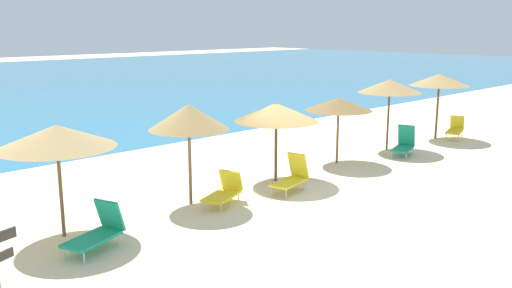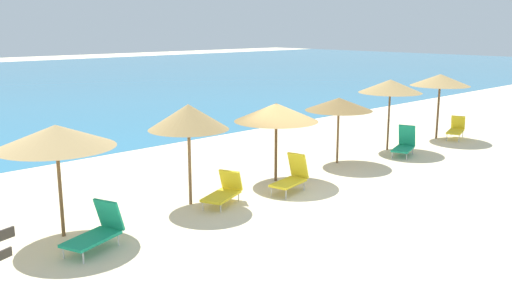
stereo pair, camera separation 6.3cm
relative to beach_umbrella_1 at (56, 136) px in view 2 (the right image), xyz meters
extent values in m
plane|color=beige|center=(6.98, -1.02, -2.42)|extent=(160.00, 160.00, 0.00)
cylinder|color=brown|center=(0.00, 0.00, -1.27)|extent=(0.08, 0.08, 2.31)
cone|color=tan|center=(0.00, 0.00, 0.01)|extent=(2.69, 2.69, 0.53)
cylinder|color=brown|center=(3.64, -0.14, -1.28)|extent=(0.09, 0.09, 2.28)
cone|color=#9E7F4C|center=(3.64, -0.14, 0.06)|extent=(2.21, 2.21, 0.69)
cylinder|color=brown|center=(7.05, -0.12, -1.37)|extent=(0.09, 0.09, 2.10)
cone|color=olive|center=(7.05, -0.12, -0.18)|extent=(2.66, 2.66, 0.57)
cylinder|color=brown|center=(10.37, 0.01, -1.38)|extent=(0.08, 0.08, 2.09)
cone|color=olive|center=(10.37, 0.01, -0.26)|extent=(2.41, 2.41, 0.46)
cylinder|color=brown|center=(13.55, -0.02, -1.19)|extent=(0.08, 0.08, 2.47)
cone|color=#9E7F4C|center=(13.55, -0.02, 0.15)|extent=(2.49, 2.49, 0.52)
cylinder|color=brown|center=(17.10, -0.23, -1.17)|extent=(0.10, 0.10, 2.50)
cone|color=#9E7F4C|center=(17.10, -0.23, 0.18)|extent=(2.55, 2.55, 0.51)
cube|color=#199972|center=(0.05, -1.33, -2.12)|extent=(1.44, 1.06, 0.07)
cube|color=#199972|center=(0.61, -1.13, -1.74)|extent=(0.50, 0.73, 0.74)
cylinder|color=silver|center=(-0.56, -1.25, -2.29)|extent=(0.04, 0.04, 0.27)
cylinder|color=silver|center=(-0.37, -1.79, -2.29)|extent=(0.04, 0.04, 0.27)
cylinder|color=silver|center=(0.46, -0.88, -2.29)|extent=(0.04, 0.04, 0.27)
cylinder|color=silver|center=(0.66, -1.42, -2.29)|extent=(0.04, 0.04, 0.27)
cube|color=yellow|center=(6.36, -1.32, -2.10)|extent=(1.30, 0.82, 0.07)
cube|color=yellow|center=(6.92, -1.21, -1.68)|extent=(0.44, 0.65, 0.81)
cylinder|color=silver|center=(5.81, -1.17, -2.28)|extent=(0.04, 0.04, 0.29)
cylinder|color=silver|center=(5.91, -1.67, -2.28)|extent=(0.04, 0.04, 0.29)
cylinder|color=silver|center=(6.82, -0.97, -2.28)|extent=(0.04, 0.04, 0.29)
cylinder|color=silver|center=(6.92, -1.47, -2.28)|extent=(0.04, 0.04, 0.29)
cube|color=yellow|center=(4.17, -0.84, -2.14)|extent=(1.41, 1.07, 0.07)
cube|color=yellow|center=(4.72, -0.62, -1.83)|extent=(0.49, 0.70, 0.61)
cylinder|color=silver|center=(3.57, -0.78, -2.30)|extent=(0.04, 0.04, 0.24)
cylinder|color=silver|center=(3.78, -1.29, -2.30)|extent=(0.04, 0.04, 0.24)
cylinder|color=silver|center=(4.57, -0.38, -2.30)|extent=(0.04, 0.04, 0.24)
cylinder|color=silver|center=(4.77, -0.89, -2.30)|extent=(0.04, 0.04, 0.24)
cube|color=yellow|center=(17.52, -0.89, -2.07)|extent=(1.44, 0.97, 0.07)
cube|color=yellow|center=(18.11, -0.69, -1.76)|extent=(0.36, 0.62, 0.62)
cylinder|color=silver|center=(16.91, -0.83, -2.26)|extent=(0.04, 0.04, 0.32)
cylinder|color=silver|center=(17.06, -1.30, -2.26)|extent=(0.04, 0.04, 0.32)
cylinder|color=silver|center=(17.97, -0.47, -2.26)|extent=(0.04, 0.04, 0.32)
cylinder|color=silver|center=(18.13, -0.95, -2.26)|extent=(0.04, 0.04, 0.32)
cube|color=#199972|center=(13.05, -1.05, -2.14)|extent=(1.35, 0.99, 0.07)
cube|color=#199972|center=(13.58, -0.87, -1.71)|extent=(0.46, 0.69, 0.85)
cylinder|color=silver|center=(12.47, -0.96, -2.30)|extent=(0.04, 0.04, 0.24)
cylinder|color=silver|center=(12.64, -1.47, -2.30)|extent=(0.04, 0.04, 0.24)
cylinder|color=silver|center=(13.45, -0.63, -2.30)|extent=(0.04, 0.04, 0.24)
cylinder|color=silver|center=(13.62, -1.14, -2.30)|extent=(0.04, 0.04, 0.24)
camera|label=1|loc=(-5.11, -12.02, 2.47)|focal=38.37mm
camera|label=2|loc=(-5.07, -12.06, 2.47)|focal=38.37mm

